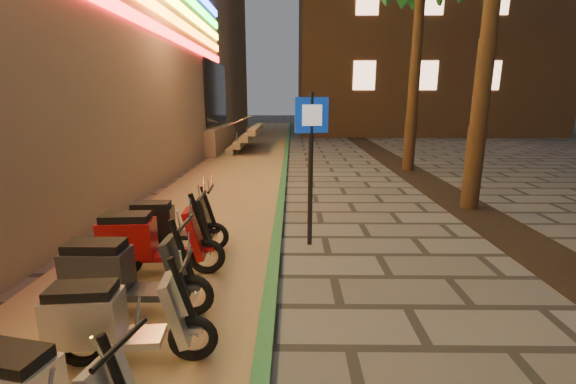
{
  "coord_description": "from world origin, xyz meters",
  "views": [
    {
      "loc": [
        -0.61,
        -1.88,
        2.55
      ],
      "look_at": [
        -0.68,
        3.67,
        1.2
      ],
      "focal_mm": 24.0,
      "sensor_mm": 36.0,
      "label": 1
    }
  ],
  "objects_px": {
    "scooter_6": "(112,320)",
    "scooter_9": "(168,224)",
    "scooter_8": "(147,241)",
    "pedestrian_sign": "(311,149)",
    "scooter_7": "(121,275)"
  },
  "relations": [
    {
      "from": "scooter_8",
      "to": "scooter_7",
      "type": "bearing_deg",
      "value": -90.23
    },
    {
      "from": "pedestrian_sign",
      "to": "scooter_6",
      "type": "relative_size",
      "value": 1.67
    },
    {
      "from": "scooter_6",
      "to": "scooter_8",
      "type": "distance_m",
      "value": 2.0
    },
    {
      "from": "scooter_9",
      "to": "scooter_8",
      "type": "bearing_deg",
      "value": -94.17
    },
    {
      "from": "pedestrian_sign",
      "to": "scooter_9",
      "type": "xyz_separation_m",
      "value": [
        -2.42,
        -0.36,
        -1.22
      ]
    },
    {
      "from": "scooter_6",
      "to": "scooter_9",
      "type": "relative_size",
      "value": 0.98
    },
    {
      "from": "scooter_9",
      "to": "scooter_7",
      "type": "bearing_deg",
      "value": -91.77
    },
    {
      "from": "scooter_6",
      "to": "scooter_9",
      "type": "distance_m",
      "value": 2.91
    },
    {
      "from": "scooter_7",
      "to": "pedestrian_sign",
      "type": "bearing_deg",
      "value": 45.62
    },
    {
      "from": "pedestrian_sign",
      "to": "scooter_7",
      "type": "relative_size",
      "value": 1.54
    },
    {
      "from": "scooter_6",
      "to": "scooter_8",
      "type": "xyz_separation_m",
      "value": [
        -0.38,
        1.96,
        0.06
      ]
    },
    {
      "from": "pedestrian_sign",
      "to": "scooter_6",
      "type": "distance_m",
      "value": 4.03
    },
    {
      "from": "pedestrian_sign",
      "to": "scooter_8",
      "type": "relative_size",
      "value": 1.5
    },
    {
      "from": "pedestrian_sign",
      "to": "scooter_8",
      "type": "distance_m",
      "value": 2.98
    },
    {
      "from": "scooter_7",
      "to": "scooter_9",
      "type": "xyz_separation_m",
      "value": [
        -0.08,
        2.0,
        -0.04
      ]
    }
  ]
}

